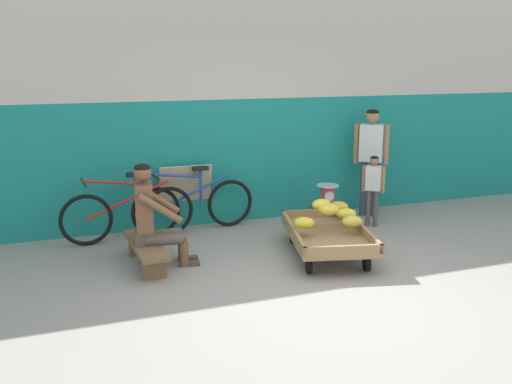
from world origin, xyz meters
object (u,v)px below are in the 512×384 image
Objects in this scene: weighing_scale at (328,195)px; customer_child at (373,183)px; low_bench at (146,249)px; plastic_crate at (327,217)px; sign_board at (185,196)px; customer_adult at (371,150)px; bicycle_near_left at (128,213)px; vendor_seated at (153,216)px; bicycle_far_left at (194,205)px; banana_cart at (327,236)px.

customer_child is (0.61, -0.12, 0.14)m from weighing_scale.
plastic_crate reaches higher than low_bench.
sign_board reaches higher than plastic_crate.
customer_adult is at bearing 64.04° from customer_child.
weighing_scale is at bearing -90.00° from plastic_crate.
plastic_crate is at bearing 13.56° from low_bench.
customer_adult reaches higher than bicycle_near_left.
vendor_seated is at bearing -163.40° from customer_adult.
weighing_scale is 0.64m from customer_child.
customer_adult reaches higher than bicycle_far_left.
bicycle_far_left is at bearing 57.08° from vendor_seated.
customer_adult reaches higher than plastic_crate.
vendor_seated reaches higher than bicycle_far_left.
low_bench is 3.56m from customer_adult.
low_bench is 2.57m from plastic_crate.
banana_cart is 5.32× the size of weighing_scale.
bicycle_near_left is at bearing -172.54° from bicycle_far_left.
bicycle_near_left is 0.87m from sign_board.
low_bench is 1.52m from sign_board.
weighing_scale reaches higher than banana_cart.
bicycle_near_left and bicycle_far_left have the same top height.
banana_cart is 2.01m from customer_adult.
sign_board is at bearing 64.13° from vendor_seated.
weighing_scale is 0.20× the size of customer_adult.
customer_child is at bearing 8.81° from low_bench.
bicycle_far_left is 1.08× the size of customer_adult.
banana_cart is 2.12m from sign_board.
bicycle_far_left is 2.40m from customer_child.
bicycle_far_left is 2.62m from customer_adult.
sign_board reaches higher than banana_cart.
bicycle_near_left is at bearing 98.65° from vendor_seated.
customer_adult is (3.34, 0.96, 0.75)m from low_bench.
bicycle_far_left reaches higher than low_bench.
plastic_crate is (0.49, 0.97, -0.09)m from banana_cart.
customer_child is (2.38, -0.83, 0.17)m from sign_board.
customer_child is at bearing -115.96° from customer_adult.
bicycle_far_left is (0.80, 1.08, 0.15)m from low_bench.
low_bench is 1.29× the size of sign_board.
vendor_seated is at bearing -115.87° from sign_board.
weighing_scale is at bearing -15.81° from bicycle_far_left.
bicycle_near_left reaches higher than banana_cart.
sign_board is (-1.28, 1.69, 0.19)m from banana_cart.
banana_cart is 1.40× the size of vendor_seated.
banana_cart is at bearing -32.92° from bicycle_near_left.
banana_cart is 1.85× the size of sign_board.
vendor_seated is at bearing -170.73° from customer_child.
sign_board is at bearing 157.99° from plastic_crate.
customer_adult is (0.85, 0.36, 0.80)m from plastic_crate.
bicycle_far_left is (-1.70, 0.48, -0.10)m from weighing_scale.
weighing_scale is 0.18× the size of bicycle_far_left.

